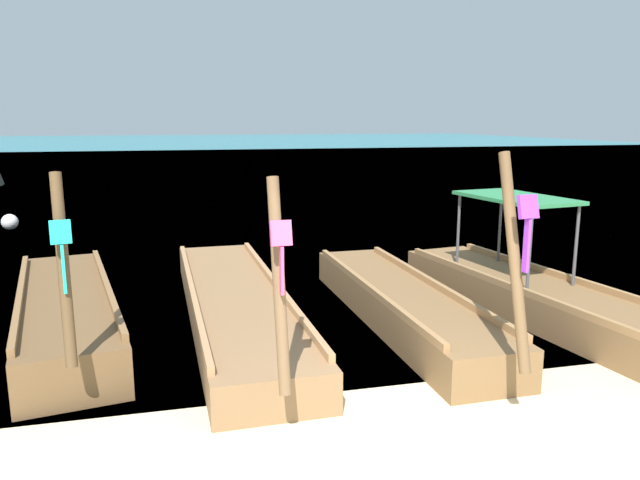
% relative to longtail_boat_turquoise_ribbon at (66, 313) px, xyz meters
% --- Properties ---
extents(sea_water, '(120.00, 120.00, 0.00)m').
position_rel_longtail_boat_turquoise_ribbon_xyz_m(sea_water, '(3.62, 57.20, -0.32)').
color(sea_water, '#147A89').
rests_on(sea_water, ground).
extents(longtail_boat_turquoise_ribbon, '(2.15, 5.67, 2.59)m').
position_rel_longtail_boat_turquoise_ribbon_xyz_m(longtail_boat_turquoise_ribbon, '(0.00, 0.00, 0.00)').
color(longtail_boat_turquoise_ribbon, brown).
rests_on(longtail_boat_turquoise_ribbon, ground).
extents(longtail_boat_pink_ribbon, '(1.56, 7.26, 2.57)m').
position_rel_longtail_boat_turquoise_ribbon_xyz_m(longtail_boat_pink_ribbon, '(2.46, 0.00, -0.07)').
color(longtail_boat_pink_ribbon, olive).
rests_on(longtail_boat_pink_ribbon, ground).
extents(longtail_boat_violet_ribbon, '(1.25, 6.16, 2.78)m').
position_rel_longtail_boat_turquoise_ribbon_xyz_m(longtail_boat_violet_ribbon, '(4.97, -0.67, -0.04)').
color(longtail_boat_violet_ribbon, brown).
rests_on(longtail_boat_violet_ribbon, ground).
extents(longtail_boat_green_ribbon, '(2.19, 6.66, 2.71)m').
position_rel_longtail_boat_turquoise_ribbon_xyz_m(longtail_boat_green_ribbon, '(7.21, -0.99, 0.00)').
color(longtail_boat_green_ribbon, brown).
rests_on(longtail_boat_green_ribbon, ground).
extents(mooring_buoy_near, '(0.46, 0.46, 0.46)m').
position_rel_longtail_boat_turquoise_ribbon_xyz_m(mooring_buoy_near, '(-2.95, 9.48, -0.10)').
color(mooring_buoy_near, white).
rests_on(mooring_buoy_near, sea_water).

